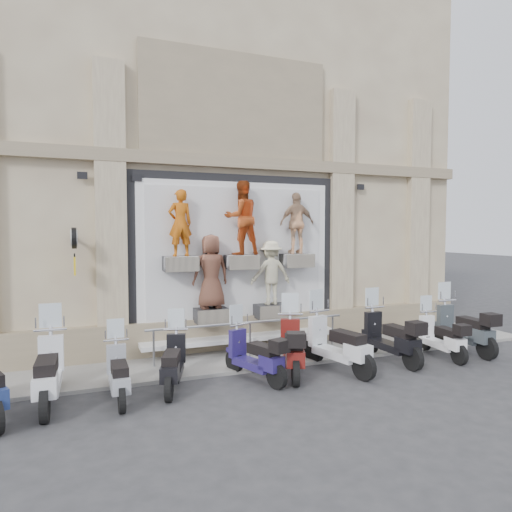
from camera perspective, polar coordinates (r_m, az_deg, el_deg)
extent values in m
plane|color=#2E2E31|center=(9.56, 3.69, -15.82)|extent=(90.00, 90.00, 0.00)
cube|color=gray|center=(11.40, -0.94, -12.44)|extent=(16.00, 2.20, 0.08)
cube|color=black|center=(11.80, -2.43, -0.26)|extent=(5.60, 0.10, 4.30)
cube|color=white|center=(11.74, -2.33, -0.28)|extent=(5.10, 0.06, 3.90)
cube|color=white|center=(11.71, -2.27, -0.29)|extent=(4.70, 0.04, 3.60)
cube|color=white|center=(11.71, -1.73, -10.09)|extent=(5.10, 0.75, 0.10)
cube|color=#28282B|center=(11.03, -9.41, -0.94)|extent=(0.80, 0.50, 0.35)
imported|color=orange|center=(11.00, -9.46, 4.10)|extent=(0.61, 0.43, 1.59)
cube|color=#28282B|center=(11.46, -1.82, -0.74)|extent=(0.80, 0.50, 0.35)
imported|color=#8B3512|center=(11.43, -1.83, 4.77)|extent=(0.98, 0.80, 1.85)
cube|color=#28282B|center=(12.07, 5.12, -0.55)|extent=(0.80, 0.50, 0.35)
imported|color=tan|center=(12.05, 5.14, 4.11)|extent=(0.96, 0.44, 1.61)
cube|color=#28282B|center=(11.38, -5.63, -7.39)|extent=(0.80, 0.50, 0.35)
imported|color=brown|center=(11.23, -5.66, -1.93)|extent=(0.91, 0.61, 1.82)
cube|color=#28282B|center=(11.91, 1.84, -6.89)|extent=(0.80, 0.50, 0.35)
imported|color=beige|center=(11.78, 1.85, -2.09)|extent=(1.09, 0.65, 1.65)
cube|color=black|center=(10.88, -21.78, 2.11)|extent=(0.06, 0.56, 0.06)
cylinder|color=black|center=(10.61, -21.79, 2.08)|extent=(0.10, 0.46, 0.46)
cube|color=yellow|center=(10.64, -21.72, -1.15)|extent=(0.04, 0.50, 0.38)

